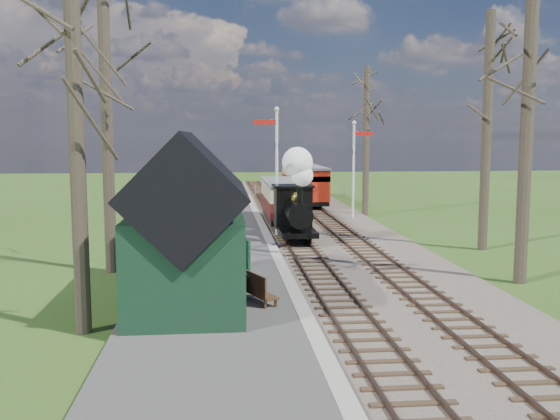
{
  "coord_description": "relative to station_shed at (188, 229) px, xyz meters",
  "views": [
    {
      "loc": [
        -3.39,
        -13.42,
        4.86
      ],
      "look_at": [
        -0.76,
        13.81,
        1.6
      ],
      "focal_mm": 40.0,
      "sensor_mm": 36.0,
      "label": 1
    }
  ],
  "objects": [
    {
      "name": "track_far",
      "position": [
        6.9,
        18.0,
        -2.17
      ],
      "size": [
        1.6,
        60.0,
        0.15
      ],
      "color": "brown",
      "rests_on": "ground"
    },
    {
      "name": "person",
      "position": [
        1.51,
        -0.37,
        -1.38
      ],
      "size": [
        0.36,
        0.52,
        1.37
      ],
      "primitive_type": "imported",
      "rotation": [
        0.0,
        0.0,
        1.51
      ],
      "color": "black",
      "rests_on": "platform"
    },
    {
      "name": "ballast_bed",
      "position": [
        5.6,
        18.0,
        -2.22
      ],
      "size": [
        8.0,
        60.0,
        0.1
      ],
      "primitive_type": "cube",
      "color": "brown",
      "rests_on": "ground"
    },
    {
      "name": "coach",
      "position": [
        4.3,
        16.33,
        -0.84
      ],
      "size": [
        1.96,
        6.72,
        2.06
      ],
      "color": "black",
      "rests_on": "ground"
    },
    {
      "name": "platform",
      "position": [
        0.8,
        10.0,
        -2.17
      ],
      "size": [
        5.0,
        44.0,
        0.2
      ],
      "primitive_type": "cube",
      "color": "#474442",
      "rests_on": "ground"
    },
    {
      "name": "semaphore_far",
      "position": [
        8.67,
        18.0,
        1.08
      ],
      "size": [
        1.22,
        0.24,
        5.72
      ],
      "color": "silver",
      "rests_on": "ground"
    },
    {
      "name": "coping_strip",
      "position": [
        3.1,
        10.0,
        -2.16
      ],
      "size": [
        0.4,
        44.0,
        0.21
      ],
      "primitive_type": "cube",
      "color": "#B2AD9E",
      "rests_on": "ground"
    },
    {
      "name": "sign_board",
      "position": [
        1.77,
        3.51,
        -1.49
      ],
      "size": [
        0.28,
        0.78,
        1.15
      ],
      "color": "#0E4427",
      "rests_on": "platform"
    },
    {
      "name": "red_carriage_a",
      "position": [
        6.9,
        24.12,
        -0.73
      ],
      "size": [
        2.12,
        5.25,
        2.23
      ],
      "color": "black",
      "rests_on": "ground"
    },
    {
      "name": "locomotive",
      "position": [
        4.29,
        10.27,
        -0.32
      ],
      "size": [
        1.68,
        3.92,
        4.2
      ],
      "color": "black",
      "rests_on": "ground"
    },
    {
      "name": "red_carriage_b",
      "position": [
        6.9,
        29.62,
        -0.73
      ],
      "size": [
        2.12,
        5.25,
        2.23
      ],
      "color": "black",
      "rests_on": "ground"
    },
    {
      "name": "track_near",
      "position": [
        4.3,
        18.0,
        -2.17
      ],
      "size": [
        1.6,
        60.0,
        0.15
      ],
      "color": "brown",
      "rests_on": "ground"
    },
    {
      "name": "bench",
      "position": [
        1.89,
        -0.34,
        -1.66
      ],
      "size": [
        1.0,
        1.56,
        0.86
      ],
      "color": "#492E1A",
      "rests_on": "platform"
    },
    {
      "name": "bare_trees",
      "position": [
        5.63,
        6.1,
        2.94
      ],
      "size": [
        15.51,
        22.39,
        12.0
      ],
      "color": "#382D23",
      "rests_on": "ground"
    },
    {
      "name": "station_shed",
      "position": [
        0.0,
        0.0,
        0.0
      ],
      "size": [
        3.25,
        6.3,
        4.78
      ],
      "color": "black",
      "rests_on": "platform"
    },
    {
      "name": "semaphore_near",
      "position": [
        3.53,
        12.0,
        1.35
      ],
      "size": [
        1.22,
        0.24,
        6.22
      ],
      "color": "silver",
      "rests_on": "ground"
    },
    {
      "name": "ground",
      "position": [
        4.3,
        -4.0,
        -2.27
      ],
      "size": [
        140.0,
        140.0,
        0.0
      ],
      "primitive_type": "plane",
      "color": "#37561A",
      "rests_on": "ground"
    },
    {
      "name": "distant_hills",
      "position": [
        5.7,
        60.38,
        -18.47
      ],
      "size": [
        114.4,
        48.0,
        22.02
      ],
      "color": "#385B23",
      "rests_on": "ground"
    },
    {
      "name": "fence_line",
      "position": [
        4.6,
        32.0,
        -1.72
      ],
      "size": [
        12.6,
        0.08,
        1.0
      ],
      "color": "slate",
      "rests_on": "ground"
    }
  ]
}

